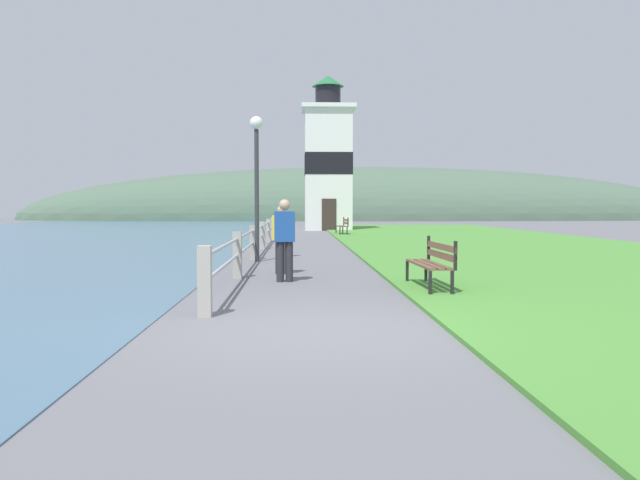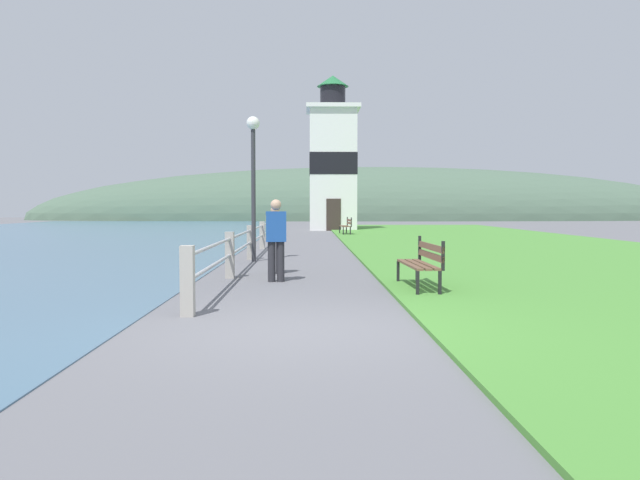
% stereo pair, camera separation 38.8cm
% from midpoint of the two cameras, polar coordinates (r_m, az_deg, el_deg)
% --- Properties ---
extents(ground_plane, '(160.00, 160.00, 0.00)m').
position_cam_midpoint_polar(ground_plane, '(7.66, -0.90, -8.27)').
color(ground_plane, slate).
extents(grass_verge, '(12.00, 50.29, 0.06)m').
position_cam_midpoint_polar(grass_verge, '(25.48, 16.31, -0.37)').
color(grass_verge, '#4C8E38').
rests_on(grass_verge, ground_plane).
extents(seawall_railing, '(0.18, 27.68, 0.98)m').
position_cam_midpoint_polar(seawall_railing, '(22.33, -4.81, 0.66)').
color(seawall_railing, '#A8A399').
rests_on(seawall_railing, ground_plane).
extents(park_bench_near, '(0.53, 1.91, 0.94)m').
position_cam_midpoint_polar(park_bench_near, '(11.35, 10.31, -1.87)').
color(park_bench_near, brown).
rests_on(park_bench_near, ground_plane).
extents(park_bench_midway, '(0.58, 1.69, 0.94)m').
position_cam_midpoint_polar(park_bench_midway, '(33.13, 2.78, 1.39)').
color(park_bench_midway, brown).
rests_on(park_bench_midway, ground_plane).
extents(lighthouse, '(3.39, 3.39, 9.87)m').
position_cam_midpoint_polar(lighthouse, '(40.36, 1.45, 7.14)').
color(lighthouse, white).
rests_on(lighthouse, ground_plane).
extents(person_strolling, '(0.43, 0.34, 1.54)m').
position_cam_midpoint_polar(person_strolling, '(13.95, -3.32, 0.30)').
color(person_strolling, '#28282D').
rests_on(person_strolling, ground_plane).
extents(person_by_railing, '(0.42, 0.25, 1.65)m').
position_cam_midpoint_polar(person_by_railing, '(12.47, -3.15, 0.26)').
color(person_by_railing, '#28282D').
rests_on(person_by_railing, ground_plane).
extents(lamp_post, '(0.36, 0.36, 3.96)m').
position_cam_midpoint_polar(lamp_post, '(17.21, -5.48, 7.16)').
color(lamp_post, '#333338').
rests_on(lamp_post, ground_plane).
extents(distant_hillside, '(80.00, 16.00, 12.00)m').
position_cam_midpoint_polar(distant_hillside, '(71.51, 5.39, 1.85)').
color(distant_hillside, '#4C6651').
rests_on(distant_hillside, ground_plane).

